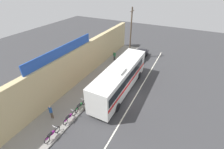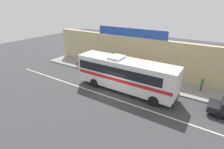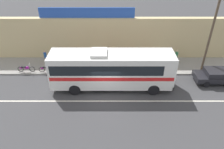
# 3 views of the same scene
# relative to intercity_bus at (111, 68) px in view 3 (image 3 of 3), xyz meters

# --- Properties ---
(ground_plane) EXTENTS (70.00, 70.00, 0.00)m
(ground_plane) POSITION_rel_intercity_bus_xyz_m (-0.43, -1.36, -2.07)
(ground_plane) COLOR #3A3A3D
(sidewalk_slab) EXTENTS (30.00, 3.60, 0.14)m
(sidewalk_slab) POSITION_rel_intercity_bus_xyz_m (-0.43, 3.84, -2.00)
(sidewalk_slab) COLOR gray
(sidewalk_slab) RESTS_ON ground_plane
(storefront_facade) EXTENTS (30.00, 0.70, 4.80)m
(storefront_facade) POSITION_rel_intercity_bus_xyz_m (-0.43, 5.99, 0.33)
(storefront_facade) COLOR tan
(storefront_facade) RESTS_ON ground_plane
(storefront_billboard) EXTENTS (10.22, 0.12, 1.10)m
(storefront_billboard) POSITION_rel_intercity_bus_xyz_m (-2.58, 5.99, 3.28)
(storefront_billboard) COLOR #234CAD
(storefront_billboard) RESTS_ON storefront_facade
(road_center_stripe) EXTENTS (30.00, 0.14, 0.01)m
(road_center_stripe) POSITION_rel_intercity_bus_xyz_m (-0.43, -2.16, -2.06)
(road_center_stripe) COLOR silver
(road_center_stripe) RESTS_ON ground_plane
(intercity_bus) EXTENTS (11.15, 2.67, 3.78)m
(intercity_bus) POSITION_rel_intercity_bus_xyz_m (0.00, 0.00, 0.00)
(intercity_bus) COLOR silver
(intercity_bus) RESTS_ON ground_plane
(parked_car) EXTENTS (4.43, 1.90, 1.37)m
(parked_car) POSITION_rel_intercity_bus_xyz_m (10.41, 0.79, -1.33)
(parked_car) COLOR black
(parked_car) RESTS_ON ground_plane
(utility_pole) EXTENTS (1.60, 0.22, 8.40)m
(utility_pole) POSITION_rel_intercity_bus_xyz_m (9.50, 2.48, 2.41)
(utility_pole) COLOR brown
(utility_pole) RESTS_ON sidewalk_slab
(motorcycle_orange) EXTENTS (1.83, 0.56, 0.94)m
(motorcycle_orange) POSITION_rel_intercity_bus_xyz_m (-8.92, 2.47, -1.50)
(motorcycle_orange) COLOR black
(motorcycle_orange) RESTS_ON sidewalk_slab
(motorcycle_purple) EXTENTS (1.92, 0.56, 0.94)m
(motorcycle_purple) POSITION_rel_intercity_bus_xyz_m (-6.64, 2.41, -1.50)
(motorcycle_purple) COLOR black
(motorcycle_purple) RESTS_ON sidewalk_slab
(motorcycle_blue) EXTENTS (1.96, 0.56, 0.94)m
(motorcycle_blue) POSITION_rel_intercity_bus_xyz_m (-4.85, 2.46, -1.50)
(motorcycle_blue) COLOR black
(motorcycle_blue) RESTS_ON sidewalk_slab
(pedestrian_near_shop) EXTENTS (0.30, 0.48, 1.63)m
(pedestrian_near_shop) POSITION_rel_intercity_bus_xyz_m (7.23, 4.32, -0.98)
(pedestrian_near_shop) COLOR black
(pedestrian_near_shop) RESTS_ON sidewalk_slab
(pedestrian_far_right) EXTENTS (0.30, 0.48, 1.64)m
(pedestrian_far_right) POSITION_rel_intercity_bus_xyz_m (-7.24, 4.18, -0.98)
(pedestrian_far_right) COLOR brown
(pedestrian_far_right) RESTS_ON sidewalk_slab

